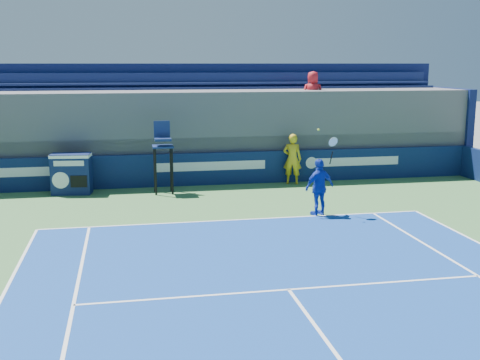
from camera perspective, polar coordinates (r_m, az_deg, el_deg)
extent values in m
imported|color=gold|center=(22.23, 4.98, 2.00)|extent=(0.79, 0.65, 1.87)
cube|color=white|center=(17.17, -0.24, -3.79)|extent=(10.97, 0.07, 0.00)
cube|color=white|center=(12.08, 4.64, -10.31)|extent=(8.23, 0.07, 0.00)
cube|color=#0C1A46|center=(22.08, -2.74, 1.07)|extent=(20.40, 0.20, 1.20)
cube|color=white|center=(21.94, -18.41, 0.77)|extent=(3.20, 0.01, 0.32)
cube|color=white|center=(21.96, -2.71, 1.33)|extent=(4.00, 0.01, 0.32)
cube|color=white|center=(23.37, 10.77, 1.73)|extent=(3.60, 0.01, 0.32)
cylinder|color=white|center=(22.80, 6.79, 1.62)|extent=(0.44, 0.01, 0.44)
cube|color=#0E1A4A|center=(21.29, -15.68, 0.57)|extent=(1.37, 0.85, 1.40)
cube|color=white|center=(21.19, -15.77, 2.24)|extent=(1.40, 0.87, 0.10)
cylinder|color=white|center=(21.03, -16.65, -0.03)|extent=(0.56, 0.09, 0.56)
cube|color=black|center=(20.92, -15.04, -0.14)|extent=(0.55, 0.08, 0.40)
cube|color=silver|center=(20.87, -15.93, 1.52)|extent=(0.99, 0.13, 0.18)
cylinder|color=black|center=(20.44, -8.00, 0.74)|extent=(0.07, 0.07, 1.60)
cylinder|color=black|center=(20.48, -6.44, 0.79)|extent=(0.07, 0.07, 1.60)
cylinder|color=black|center=(20.99, -8.09, 1.00)|extent=(0.07, 0.07, 1.60)
cylinder|color=black|center=(21.03, -6.57, 1.06)|extent=(0.07, 0.07, 1.60)
cube|color=#102051|center=(20.60, -7.33, 3.17)|extent=(0.71, 0.71, 0.06)
cube|color=#15234F|center=(20.47, -7.33, 3.83)|extent=(0.55, 0.45, 0.08)
cube|color=#152350|center=(20.79, -7.42, 4.77)|extent=(0.55, 0.06, 0.60)
imported|color=#1633B3|center=(17.71, 7.54, -0.67)|extent=(1.06, 0.72, 1.68)
cylinder|color=black|center=(17.71, 8.64, 2.09)|extent=(0.07, 0.16, 0.39)
torus|color=silver|center=(17.59, 8.82, 3.61)|extent=(0.31, 0.19, 0.29)
cylinder|color=white|center=(17.59, 8.82, 3.61)|extent=(0.26, 0.14, 0.24)
sphere|color=#D3E432|center=(17.28, 7.45, 4.75)|extent=(0.07, 0.07, 0.07)
cube|color=#55555A|center=(23.79, -3.42, 4.43)|extent=(20.40, 3.60, 3.38)
cube|color=#55555A|center=(22.49, -2.96, 3.50)|extent=(20.40, 0.90, 0.55)
cube|color=#152150|center=(22.33, -2.94, 4.68)|extent=(20.00, 0.45, 0.08)
cube|color=#152150|center=(22.56, -3.03, 5.25)|extent=(20.00, 0.06, 0.45)
cube|color=#55555A|center=(23.31, -3.28, 5.12)|extent=(20.40, 0.90, 0.55)
cube|color=#152150|center=(23.17, -3.26, 6.27)|extent=(20.00, 0.45, 0.08)
cube|color=#152150|center=(23.40, -3.35, 6.80)|extent=(20.00, 0.06, 0.45)
cube|color=#55555A|center=(24.15, -3.58, 6.63)|extent=(20.40, 0.90, 0.55)
cube|color=#152150|center=(24.02, -3.57, 7.75)|extent=(20.00, 0.45, 0.08)
cube|color=#152150|center=(24.26, -3.65, 8.25)|extent=(20.00, 0.06, 0.45)
cube|color=#55555A|center=(25.01, -3.87, 8.04)|extent=(20.40, 0.90, 0.55)
cube|color=#152150|center=(24.89, -3.85, 9.12)|extent=(20.00, 0.45, 0.08)
cube|color=#152150|center=(25.13, -3.93, 9.60)|extent=(20.00, 0.06, 0.45)
cube|color=#0C1647|center=(25.66, -4.01, 6.05)|extent=(20.80, 0.30, 4.40)
cube|color=#0C1647|center=(27.14, 18.87, 4.69)|extent=(0.30, 3.90, 3.40)
imported|color=yellow|center=(22.37, -19.60, 5.54)|extent=(0.77, 0.62, 1.50)
imported|color=teal|center=(22.69, 2.11, 6.23)|extent=(0.93, 0.52, 1.50)
imported|color=#B31920|center=(24.11, 6.90, 8.09)|extent=(0.96, 0.71, 1.79)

